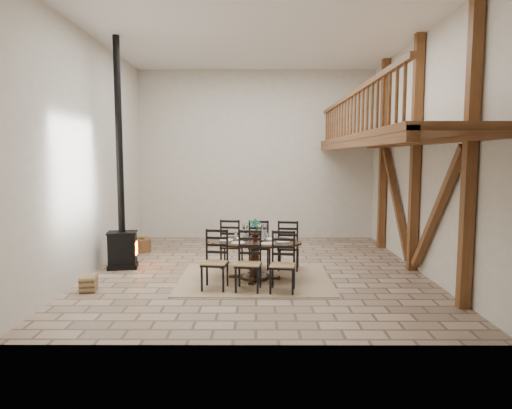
{
  "coord_description": "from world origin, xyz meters",
  "views": [
    {
      "loc": [
        0.02,
        -9.75,
        2.46
      ],
      "look_at": [
        -0.01,
        0.4,
        1.39
      ],
      "focal_mm": 32.0,
      "sensor_mm": 36.0,
      "label": 1
    }
  ],
  "objects_px": {
    "log_basket": "(141,245)",
    "log_stack": "(89,283)",
    "wood_stove": "(122,217)",
    "dining_table": "(255,259)"
  },
  "relations": [
    {
      "from": "wood_stove",
      "to": "log_stack",
      "type": "xyz_separation_m",
      "value": [
        -0.13,
        -1.72,
        -0.99
      ]
    },
    {
      "from": "log_basket",
      "to": "dining_table",
      "type": "bearing_deg",
      "value": -41.57
    },
    {
      "from": "wood_stove",
      "to": "log_stack",
      "type": "relative_size",
      "value": 11.59
    },
    {
      "from": "log_basket",
      "to": "wood_stove",
      "type": "bearing_deg",
      "value": -88.66
    },
    {
      "from": "dining_table",
      "to": "wood_stove",
      "type": "relative_size",
      "value": 0.46
    },
    {
      "from": "dining_table",
      "to": "log_stack",
      "type": "relative_size",
      "value": 5.36
    },
    {
      "from": "log_stack",
      "to": "wood_stove",
      "type": "bearing_deg",
      "value": 85.74
    },
    {
      "from": "wood_stove",
      "to": "dining_table",
      "type": "bearing_deg",
      "value": -26.57
    },
    {
      "from": "log_basket",
      "to": "log_stack",
      "type": "relative_size",
      "value": 1.19
    },
    {
      "from": "dining_table",
      "to": "log_stack",
      "type": "xyz_separation_m",
      "value": [
        -3.05,
        -0.82,
        -0.27
      ]
    }
  ]
}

